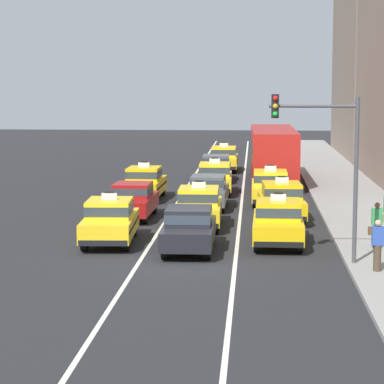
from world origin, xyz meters
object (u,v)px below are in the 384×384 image
at_px(taxi_right_nearest, 278,221).
at_px(pedestrian_by_storefront, 376,226).
at_px(taxi_right_second, 281,201).
at_px(sedan_center_nearest, 189,228).
at_px(sedan_center_fifth, 216,167).
at_px(taxi_left_nearest, 110,220).
at_px(traffic_light_pole, 326,149).
at_px(bus_right_fourth, 273,152).
at_px(taxi_center_sixth, 224,158).
at_px(sedan_center_third, 208,191).
at_px(taxi_center_second, 199,206).
at_px(taxi_right_fifth, 268,156).
at_px(taxi_center_fourth, 215,177).
at_px(sedan_left_second, 133,199).
at_px(pedestrian_near_crosswalk, 378,245).
at_px(taxi_left_third, 144,182).
at_px(taxi_right_third, 270,186).

bearing_deg(taxi_right_nearest, pedestrian_by_storefront, -21.17).
relative_size(taxi_right_second, pedestrian_by_storefront, 2.82).
xyz_separation_m(sedan_center_nearest, sedan_center_fifth, (-0.01, 22.14, 0.00)).
bearing_deg(taxi_left_nearest, traffic_light_pole, -25.26).
distance_m(taxi_right_second, bus_right_fourth, 14.22).
height_order(taxi_center_sixth, taxi_right_nearest, same).
xyz_separation_m(sedan_center_third, taxi_center_sixth, (0.14, 17.41, 0.03)).
bearing_deg(bus_right_fourth, taxi_center_second, -101.80).
bearing_deg(taxi_center_sixth, traffic_light_pole, -81.91).
xyz_separation_m(taxi_center_second, taxi_right_fifth, (3.22, 25.13, 0.00)).
xyz_separation_m(sedan_center_fifth, traffic_light_pole, (4.58, -24.40, 2.97)).
height_order(taxi_center_fourth, bus_right_fourth, bus_right_fourth).
bearing_deg(taxi_center_fourth, sedan_left_second, -109.95).
bearing_deg(sedan_left_second, taxi_left_nearest, -90.25).
bearing_deg(pedestrian_near_crosswalk, taxi_left_third, 118.89).
height_order(sedan_center_fifth, taxi_center_sixth, taxi_center_sixth).
bearing_deg(taxi_center_second, taxi_right_second, 29.88).
xyz_separation_m(sedan_left_second, taxi_center_fourth, (3.20, 8.81, 0.03)).
xyz_separation_m(sedan_center_third, taxi_right_fifth, (3.12, 19.68, 0.03)).
bearing_deg(traffic_light_pole, taxi_left_nearest, 154.74).
xyz_separation_m(taxi_left_third, pedestrian_near_crosswalk, (9.40, -17.04, 0.08)).
bearing_deg(taxi_left_nearest, taxi_left_third, 91.23).
bearing_deg(taxi_center_fourth, traffic_light_pole, -76.57).
distance_m(sedan_center_third, taxi_center_sixth, 17.41).
xyz_separation_m(taxi_left_nearest, pedestrian_by_storefront, (9.60, -1.14, 0.10)).
height_order(taxi_left_third, bus_right_fourth, bus_right_fourth).
xyz_separation_m(taxi_center_fourth, taxi_right_third, (2.90, -3.83, 0.00)).
distance_m(sedan_left_second, taxi_center_second, 3.70).
bearing_deg(pedestrian_near_crosswalk, traffic_light_pole, 142.03).
distance_m(taxi_right_second, pedestrian_near_crosswalk, 10.94).
distance_m(taxi_right_third, bus_right_fourth, 9.13).
height_order(taxi_center_fourth, traffic_light_pole, traffic_light_pole).
distance_m(taxi_left_third, taxi_right_third, 6.52).
distance_m(sedan_center_fifth, bus_right_fourth, 3.64).
xyz_separation_m(sedan_center_fifth, pedestrian_near_crosswalk, (6.11, -25.60, 0.11)).
xyz_separation_m(taxi_left_nearest, taxi_right_third, (6.12, 10.94, 0.00)).
distance_m(sedan_left_second, taxi_right_fifth, 23.86).
xyz_separation_m(taxi_left_third, pedestrian_by_storefront, (9.87, -13.39, 0.10)).
bearing_deg(taxi_center_sixth, taxi_center_fourth, -90.38).
xyz_separation_m(taxi_center_sixth, taxi_right_fifth, (2.99, 2.27, 0.00)).
xyz_separation_m(taxi_right_nearest, taxi_right_third, (-0.09, 10.77, 0.00)).
distance_m(taxi_center_second, sedan_center_fifth, 16.96).
bearing_deg(pedestrian_near_crosswalk, sedan_center_third, 112.98).
xyz_separation_m(sedan_center_third, taxi_right_nearest, (3.05, -9.13, 0.03)).
distance_m(sedan_center_nearest, taxi_center_sixth, 28.03).
bearing_deg(pedestrian_near_crosswalk, sedan_center_nearest, 150.44).
bearing_deg(taxi_center_sixth, taxi_right_third, -79.86).
height_order(sedan_left_second, sedan_center_nearest, same).
height_order(taxi_left_third, taxi_center_sixth, same).
distance_m(sedan_center_nearest, traffic_light_pole, 5.90).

